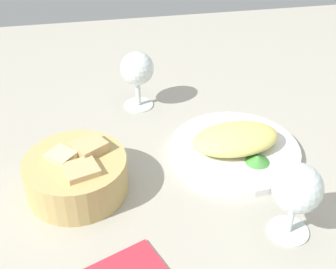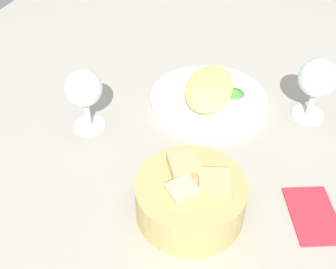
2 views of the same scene
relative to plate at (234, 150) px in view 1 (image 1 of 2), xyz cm
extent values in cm
cube|color=#A8A394|center=(7.80, 1.36, -1.70)|extent=(140.00, 140.00, 2.00)
cylinder|color=white|center=(0.00, 0.00, 0.00)|extent=(23.93, 23.93, 1.40)
ellipsoid|color=#E1D470|center=(0.00, 0.00, 2.66)|extent=(16.94, 10.84, 3.91)
cone|color=#448B3B|center=(-2.72, 4.70, 1.32)|extent=(4.40, 4.40, 1.25)
cylinder|color=tan|center=(28.59, 5.05, 2.55)|extent=(16.73, 16.73, 6.49)
cube|color=beige|center=(30.49, 4.31, 4.90)|extent=(5.44, 5.42, 4.05)
cube|color=tan|center=(27.50, 8.23, 4.29)|extent=(6.19, 5.85, 5.06)
cube|color=tan|center=(25.97, 3.02, 5.03)|extent=(6.44, 6.29, 4.85)
cylinder|color=silver|center=(15.36, -19.58, -0.40)|extent=(6.09, 6.09, 0.60)
cylinder|color=silver|center=(15.36, -19.58, 2.32)|extent=(1.00, 1.00, 4.84)
sphere|color=silver|center=(15.36, -19.58, 8.20)|extent=(6.92, 6.92, 6.92)
cylinder|color=silver|center=(-2.49, 19.89, -0.40)|extent=(6.23, 6.23, 0.60)
cylinder|color=silver|center=(-2.49, 19.89, 2.23)|extent=(1.00, 1.00, 4.67)
sphere|color=silver|center=(-2.49, 19.89, 8.22)|extent=(7.30, 7.30, 7.30)
camera|label=1|loc=(23.81, 63.91, 52.21)|focal=49.29mm
camera|label=2|loc=(67.46, 15.58, 51.00)|focal=43.99mm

